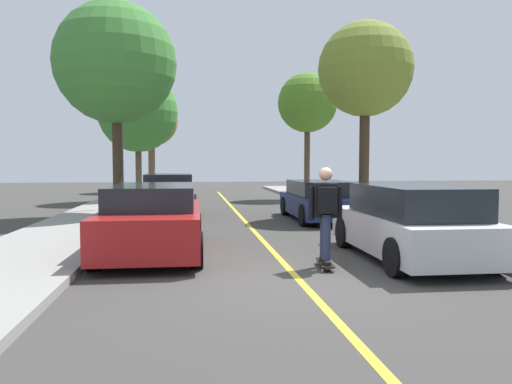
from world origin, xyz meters
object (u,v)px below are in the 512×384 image
Objects in this scene: street_tree_left_far at (151,121)px; street_tree_right_near at (307,103)px; fire_hydrant at (441,222)px; street_tree_left_near at (138,113)px; street_tree_right_nearest at (365,70)px; streetlamp at (121,121)px; skateboarder at (326,209)px; parked_car_left_nearest at (153,219)px; parked_car_right_nearest at (410,223)px; parked_car_right_near at (320,200)px; parked_car_left_near at (169,196)px; street_tree_left_nearest at (116,63)px; skateboard at (325,263)px.

street_tree_left_far is 0.97× the size of street_tree_right_near.
street_tree_left_far reaches higher than fire_hydrant.
fire_hydrant is at bearing -90.66° from street_tree_right_near.
street_tree_right_nearest is (8.17, -7.66, 0.74)m from street_tree_left_near.
streetlamp is at bearing 134.64° from fire_hydrant.
parked_car_left_nearest is at bearing 148.89° from skateboarder.
street_tree_left_near is (-6.51, 14.83, 3.45)m from parked_car_right_nearest.
fire_hydrant is at bearing -73.07° from parked_car_right_near.
street_tree_left_nearest is at bearing -175.38° from parked_car_left_near.
street_tree_left_far is (-1.66, 14.46, 3.74)m from parked_car_left_near.
skateboarder reaches higher than fire_hydrant.
parked_car_right_near is 0.74× the size of street_tree_left_far.
parked_car_left_nearest is 8.23m from street_tree_left_nearest.
street_tree_left_far is (-1.66, 21.36, 3.73)m from parked_car_left_nearest.
street_tree_left_near is (-1.66, 6.63, 3.45)m from parked_car_left_near.
parked_car_left_nearest is 7.18m from parked_car_right_near.
street_tree_right_near is 1.09× the size of streetlamp.
parked_car_right_near is at bearing -161.04° from street_tree_right_nearest.
parked_car_right_nearest is 6.03× the size of fire_hydrant.
street_tree_left_far reaches higher than streetlamp.
parked_car_right_near is (4.85, 5.30, -0.06)m from parked_car_left_nearest.
parked_car_left_nearest is 0.99× the size of parked_car_right_near.
street_tree_left_nearest is 8.22m from street_tree_right_nearest.
skateboard is (4.72, -23.17, -4.34)m from street_tree_left_far.
parked_car_right_near is 5.17× the size of skateboard.
street_tree_right_near is at bearing 41.89° from street_tree_left_nearest.
street_tree_left_nearest reaches higher than streetlamp.
street_tree_left_far is at bearing 138.36° from street_tree_right_near.
street_tree_right_near is 16.73m from skateboarder.
parked_car_right_near is 7.86m from streetlamp.
fire_hydrant is (-0.16, -5.50, -4.40)m from street_tree_right_nearest.
parked_car_left_nearest is 0.74× the size of street_tree_left_far.
street_tree_right_near is at bearing 3.94° from street_tree_left_near.
street_tree_left_nearest is at bearing 128.90° from parked_car_right_nearest.
streetlamp is at bearing 114.78° from skateboarder.
parked_car_right_nearest is at bearing -90.01° from parked_car_right_near.
street_tree_left_nearest is at bearing 173.70° from street_tree_right_nearest.
parked_car_left_nearest is at bearing -85.56° from street_tree_left_far.
streetlamp is at bearing -146.24° from street_tree_right_near.
street_tree_right_near reaches higher than parked_car_right_near.
streetlamp is (-1.75, 1.67, 2.67)m from parked_car_left_near.
parked_car_left_nearest is 1.04× the size of parked_car_right_nearest.
street_tree_left_nearest is 1.23× the size of streetlamp.
street_tree_right_near reaches higher than parked_car_left_near.
parked_car_right_near is 8.02m from street_tree_left_nearest.
fire_hydrant is (1.50, 1.67, -0.21)m from parked_car_right_nearest.
parked_car_right_near is at bearing -51.67° from street_tree_left_near.
parked_car_left_near is at bearing -83.45° from street_tree_left_far.
parked_car_left_near is at bearing 161.69° from parked_car_right_near.
street_tree_right_near reaches higher than streetlamp.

